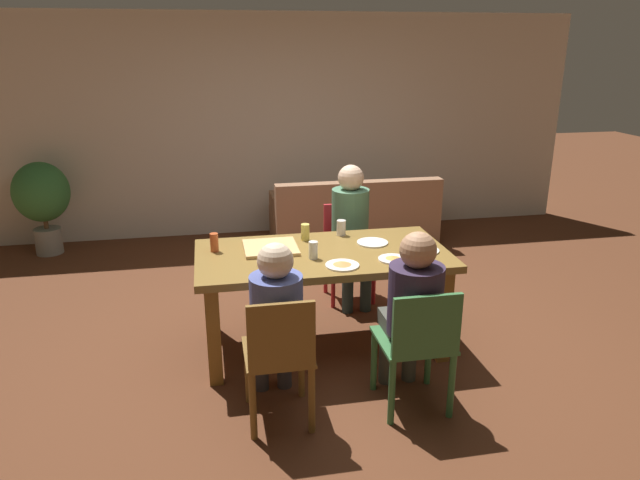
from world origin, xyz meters
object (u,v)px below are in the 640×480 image
Objects in this scene: drinking_glass_3 at (305,232)px; chair_1 at (279,356)px; person_0 at (412,302)px; plate_3 at (422,250)px; pizza_box_0 at (271,248)px; couch at (354,220)px; chair_0 at (418,344)px; plate_2 at (342,265)px; drinking_glass_0 at (214,242)px; person_2 at (351,223)px; plate_1 at (393,259)px; person_1 at (275,314)px; chair_2 at (348,245)px; plate_0 at (372,243)px; potted_plant at (42,197)px; dining_table at (323,266)px; drinking_glass_1 at (313,250)px; drinking_glass_2 at (341,228)px.

chair_1 is at bearing -106.66° from drinking_glass_3.
plate_3 is at bearing 65.60° from person_0.
pizza_box_0 and couch have the same top height.
chair_0 is 0.79m from plate_2.
drinking_glass_0 reaches higher than drinking_glass_3.
person_2 is 1.05m from plate_1.
plate_1 is at bearing -152.42° from plate_3.
drinking_glass_0 is (-0.34, 0.95, 0.16)m from person_1.
person_1 is at bearing 168.98° from chair_0.
plate_0 is (0.00, -0.80, 0.29)m from chair_2.
potted_plant is (-3.02, 1.89, -0.08)m from person_2.
drinking_glass_3 is at bearing 134.21° from plate_1.
chair_0 is at bearing -50.19° from potted_plant.
person_1 is 0.71m from plate_2.
dining_table is 7.23× the size of plate_3.
plate_2 is at bearing -47.50° from drinking_glass_1.
drinking_glass_3 is (-0.16, 0.61, 0.06)m from plate_2.
potted_plant is (-2.83, 2.31, -0.18)m from drinking_glass_2.
drinking_glass_1 is 1.04× the size of drinking_glass_2.
chair_1 is 0.25m from person_1.
drinking_glass_1 reaches higher than plate_1.
drinking_glass_0 is 0.72m from drinking_glass_3.
plate_1 is at bearing -45.79° from drinking_glass_3.
drinking_glass_0 is at bearing 177.87° from plate_0.
potted_plant is (-2.23, 2.54, -0.13)m from pizza_box_0.
chair_2 is 0.83× the size of potted_plant.
drinking_glass_1 is at bearing 126.25° from person_0.
potted_plant is (-2.16, 3.61, 0.17)m from chair_1.
couch is at bearing 81.79° from plate_1.
chair_1 reaches higher than plate_3.
pizza_box_0 is 3.38m from potted_plant.
pizza_box_0 is at bearing 159.40° from dining_table.
plate_3 is 2.54m from couch.
chair_1 is 3.55m from couch.
person_1 is 2.92× the size of pizza_box_0.
plate_2 is (0.08, -0.31, 0.12)m from dining_table.
person_2 reaches higher than drinking_glass_1.
pizza_box_0 is at bearing 154.62° from plate_1.
chair_2 is at bearing 90.00° from chair_0.
person_2 reaches higher than drinking_glass_0.
plate_3 is (0.31, -0.24, 0.00)m from plate_0.
chair_1 is (-0.87, 0.02, 0.00)m from chair_0.
plate_1 is 4.25m from potted_plant.
person_1 is 1.06m from plate_1.
chair_0 is 1.04m from drinking_glass_1.
drinking_glass_3 is (-0.50, 1.12, 0.14)m from person_0.
plate_0 is at bearing 51.73° from plate_2.
person_0 is 0.62m from plate_2.
drinking_glass_2 is at bearing 62.62° from chair_1.
person_0 is at bearing -90.00° from person_2.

